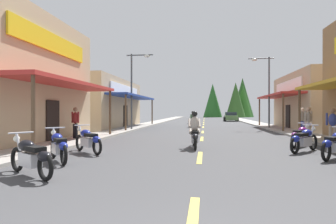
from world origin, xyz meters
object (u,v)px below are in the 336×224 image
at_px(streetlamp_left, 136,80).
at_px(pedestrian_by_shop, 333,123).
at_px(rider_cruising_trailing, 193,121).
at_px(pedestrian_browsing, 309,120).
at_px(motorcycle_parked_right_2, 304,139).
at_px(motorcycle_parked_left_1, 58,146).
at_px(rider_cruising_lead, 195,133).
at_px(motorcycle_parked_left_0, 31,156).
at_px(motorcycle_parked_left_2, 88,140).
at_px(motorcycle_parked_right_3, 301,136).
at_px(pedestrian_strolling, 75,121).
at_px(motorcycle_parked_right_1, 335,144).
at_px(parked_car_curbside, 231,117).
at_px(pedestrian_waiting, 302,119).
at_px(streetlamp_right, 265,82).

xyz_separation_m(streetlamp_left, pedestrian_by_shop, (11.46, -7.87, -3.05)).
distance_m(rider_cruising_trailing, pedestrian_browsing, 12.28).
bearing_deg(motorcycle_parked_right_2, motorcycle_parked_left_1, 153.54).
distance_m(rider_cruising_lead, pedestrian_browsing, 7.60).
distance_m(motorcycle_parked_left_0, rider_cruising_lead, 6.64).
xyz_separation_m(motorcycle_parked_left_2, rider_cruising_lead, (3.89, 1.85, 0.17)).
height_order(motorcycle_parked_right_2, rider_cruising_trailing, rider_cruising_trailing).
bearing_deg(motorcycle_parked_right_3, pedestrian_strolling, 121.83).
bearing_deg(pedestrian_by_shop, pedestrian_browsing, 26.61).
xyz_separation_m(motorcycle_parked_right_1, motorcycle_parked_right_3, (-0.07, 3.05, 0.00)).
bearing_deg(pedestrian_browsing, rider_cruising_trailing, -177.36).
height_order(streetlamp_left, motorcycle_parked_right_1, streetlamp_left).
xyz_separation_m(rider_cruising_trailing, pedestrian_strolling, (-5.67, -12.50, 0.38)).
bearing_deg(parked_car_curbside, pedestrian_browsing, -175.62).
bearing_deg(motorcycle_parked_left_0, motorcycle_parked_right_1, -125.40).
height_order(motorcycle_parked_left_2, parked_car_curbside, parked_car_curbside).
xyz_separation_m(motorcycle_parked_left_0, pedestrian_browsing, (9.83, 9.99, 0.56)).
xyz_separation_m(motorcycle_parked_right_2, motorcycle_parked_right_3, (0.41, 1.63, 0.00)).
xyz_separation_m(streetlamp_left, pedestrian_browsing, (11.25, -5.46, -2.98)).
relative_size(motorcycle_parked_left_0, pedestrian_waiting, 1.05).
bearing_deg(motorcycle_parked_left_0, streetlamp_left, -52.98).
height_order(streetlamp_left, streetlamp_right, streetlamp_right).
relative_size(motorcycle_parked_right_1, rider_cruising_trailing, 0.76).
xyz_separation_m(motorcycle_parked_right_2, rider_cruising_trailing, (-4.90, 15.24, 0.17)).
height_order(streetlamp_right, pedestrian_by_shop, streetlamp_right).
bearing_deg(pedestrian_waiting, rider_cruising_lead, -158.55).
height_order(motorcycle_parked_right_1, motorcycle_parked_left_1, same).
bearing_deg(motorcycle_parked_right_3, pedestrian_browsing, 13.37).
relative_size(motorcycle_parked_left_0, rider_cruising_lead, 0.87).
xyz_separation_m(streetlamp_left, pedestrian_waiting, (11.82, -2.75, -2.99)).
relative_size(motorcycle_parked_right_1, pedestrian_strolling, 0.92).
distance_m(motorcycle_parked_right_1, motorcycle_parked_right_2, 1.50).
height_order(motorcycle_parked_right_3, rider_cruising_trailing, rider_cruising_trailing).
xyz_separation_m(motorcycle_parked_left_1, pedestrian_waiting, (10.76, 10.82, 0.55)).
height_order(rider_cruising_lead, parked_car_curbside, rider_cruising_lead).
bearing_deg(parked_car_curbside, rider_cruising_lead, 172.82).
bearing_deg(motorcycle_parked_left_1, motorcycle_parked_right_2, -110.38).
relative_size(streetlamp_left, motorcycle_parked_left_0, 3.30).
relative_size(motorcycle_parked_left_0, motorcycle_parked_left_2, 1.12).
xyz_separation_m(motorcycle_parked_right_3, rider_cruising_lead, (-4.58, -1.06, 0.17)).
bearing_deg(parked_car_curbside, motorcycle_parked_right_3, -178.91).
bearing_deg(pedestrian_browsing, motorcycle_parked_left_2, -88.99).
height_order(streetlamp_left, rider_cruising_trailing, streetlamp_left).
xyz_separation_m(motorcycle_parked_right_1, parked_car_curbside, (-0.27, 33.61, 0.20)).
bearing_deg(motorcycle_parked_right_3, motorcycle_parked_right_1, -141.07).
xyz_separation_m(motorcycle_parked_left_0, pedestrian_strolling, (-2.70, 7.68, 0.54)).
xyz_separation_m(motorcycle_parked_right_3, pedestrian_strolling, (-10.98, 1.11, 0.54)).
relative_size(motorcycle_parked_right_3, motorcycle_parked_left_1, 1.04).
bearing_deg(pedestrian_strolling, rider_cruising_trailing, -179.72).
bearing_deg(motorcycle_parked_left_2, motorcycle_parked_right_2, -129.70).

